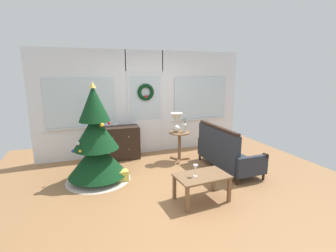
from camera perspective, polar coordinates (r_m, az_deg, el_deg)
ground_plane at (r=4.70m, az=1.79°, el=-13.45°), size 6.76×6.76×0.00m
back_wall_with_door at (r=6.25m, az=-5.31°, el=5.37°), size 5.20×0.19×2.55m
christmas_tree at (r=4.86m, az=-16.14°, el=-4.34°), size 1.22×1.22×1.88m
dresser_cabinet at (r=6.00m, az=-10.98°, el=-3.81°), size 0.92×0.48×0.78m
settee_sofa at (r=5.39m, az=12.91°, el=-5.97°), size 0.75×1.58×0.96m
side_table at (r=5.74m, az=2.64°, el=-3.34°), size 0.50×0.48×0.69m
table_lamp at (r=5.64m, az=1.97°, el=1.44°), size 0.28×0.28×0.44m
flower_vase at (r=5.65m, az=3.84°, el=-0.31°), size 0.11×0.10×0.35m
coffee_table at (r=4.09m, az=7.78°, el=-11.97°), size 0.87×0.57×0.44m
wine_glass at (r=3.95m, az=6.34°, el=-9.54°), size 0.08×0.08×0.20m
gift_box at (r=4.91m, az=-10.37°, el=-11.14°), size 0.20×0.18×0.20m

